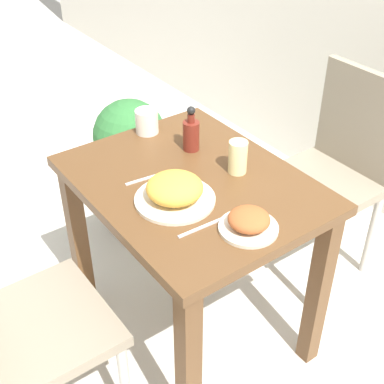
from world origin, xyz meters
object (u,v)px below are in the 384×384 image
chair_near (9,325)px  food_plate (175,191)px  potted_plant_left (131,152)px  juice_glass (238,157)px  sauce_bottle (191,133)px  chair_far (335,165)px  drink_cup (147,121)px  side_plate (249,222)px

chair_near → food_plate: chair_near is taller
food_plate → potted_plant_left: 0.92m
juice_glass → food_plate: bearing=-86.5°
food_plate → juice_glass: size_ratio=2.22×
sauce_bottle → potted_plant_left: bearing=173.8°
chair_far → juice_glass: bearing=-85.9°
chair_near → juice_glass: bearing=-90.4°
food_plate → sauce_bottle: size_ratio=1.50×
chair_far → food_plate: chair_far is taller
drink_cup → chair_near: bearing=-61.1°
side_plate → juice_glass: juice_glass is taller
side_plate → juice_glass: 0.31m
juice_glass → sauce_bottle: 0.22m
food_plate → chair_far: bearing=93.9°
chair_near → sauce_bottle: chair_near is taller
drink_cup → juice_glass: size_ratio=0.80×
drink_cup → juice_glass: (0.41, 0.10, 0.01)m
side_plate → juice_glass: bearing=146.1°
chair_far → potted_plant_left: size_ratio=1.34×
side_plate → drink_cup: (-0.67, 0.07, 0.02)m
chair_near → sauce_bottle: 0.87m
chair_near → chair_far: bearing=-88.6°
chair_far → side_plate: size_ratio=5.17×
sauce_bottle → drink_cup: bearing=-163.0°
drink_cup → sauce_bottle: bearing=17.0°
sauce_bottle → side_plate: bearing=-16.0°
chair_far → drink_cup: size_ratio=9.98×
chair_far → juice_glass: (0.04, -0.59, 0.27)m
food_plate → juice_glass: bearing=93.5°
sauce_bottle → potted_plant_left: sauce_bottle is taller
side_plate → chair_far: bearing=111.6°
chair_near → potted_plant_left: size_ratio=1.34×
food_plate → sauce_bottle: 0.32m
chair_far → sauce_bottle: 0.71m
food_plate → chair_near: bearing=-92.3°
chair_far → drink_cup: bearing=-118.4°
chair_near → side_plate: 0.76m
side_plate → juice_glass: (-0.26, 0.17, 0.03)m
food_plate → juice_glass: juice_glass is taller
food_plate → drink_cup: bearing=158.8°
chair_near → food_plate: size_ratio=3.58×
drink_cup → potted_plant_left: size_ratio=0.13×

